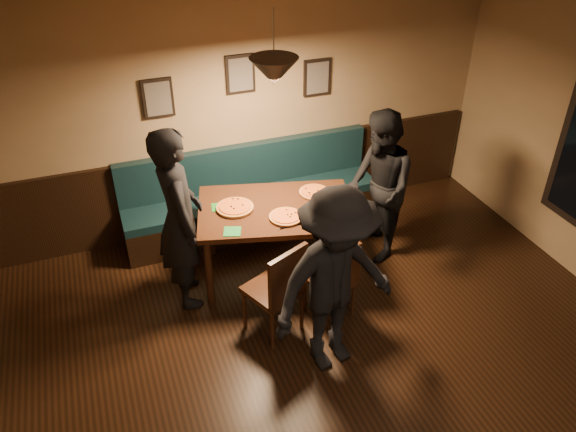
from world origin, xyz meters
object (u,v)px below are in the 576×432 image
object	(u,v)px
diner_front	(335,283)
tabasco_bottle	(329,194)
dining_table	(276,241)
chair_near_right	(330,278)
chair_near_left	(273,288)
diner_right	(379,187)
soda_glass	(345,203)
booth_bench	(252,194)
diner_left	(180,219)

from	to	relation	value
diner_front	tabasco_bottle	distance (m)	1.40
dining_table	chair_near_right	bearing A→B (deg)	-56.29
chair_near_left	chair_near_right	xyz separation A→B (m)	(0.58, 0.01, -0.06)
diner_right	soda_glass	distance (m)	0.57
booth_bench	diner_right	bearing A→B (deg)	-38.59
chair_near_right	diner_left	world-z (taller)	diner_left
diner_left	soda_glass	xyz separation A→B (m)	(1.62, -0.24, -0.03)
diner_left	tabasco_bottle	size ratio (longest dim) A/B	14.42
diner_left	soda_glass	distance (m)	1.64
dining_table	diner_right	distance (m)	1.24
dining_table	diner_front	size ratio (longest dim) A/B	0.88
booth_bench	dining_table	world-z (taller)	booth_bench
chair_near_right	diner_right	world-z (taller)	diner_right
dining_table	chair_near_right	xyz separation A→B (m)	(0.27, -0.78, 0.03)
chair_near_left	diner_right	world-z (taller)	diner_right
diner_front	booth_bench	bearing A→B (deg)	80.94
dining_table	booth_bench	bearing A→B (deg)	103.91
diner_left	tabasco_bottle	distance (m)	1.54
chair_near_left	tabasco_bottle	size ratio (longest dim) A/B	7.75
chair_near_left	diner_right	size ratio (longest dim) A/B	0.59
dining_table	diner_front	distance (m)	1.42
booth_bench	chair_near_right	world-z (taller)	booth_bench
chair_near_left	chair_near_right	distance (m)	0.59
booth_bench	diner_right	distance (m)	1.51
soda_glass	tabasco_bottle	world-z (taller)	soda_glass
diner_right	tabasco_bottle	world-z (taller)	diner_right
booth_bench	chair_near_left	bearing A→B (deg)	-101.04
chair_near_right	diner_front	bearing A→B (deg)	-125.91
dining_table	chair_near_left	size ratio (longest dim) A/B	1.55
soda_glass	chair_near_right	bearing A→B (deg)	-126.34
diner_left	diner_front	xyz separation A→B (m)	(1.02, -1.31, -0.05)
chair_near_left	chair_near_right	bearing A→B (deg)	-22.86
diner_front	soda_glass	distance (m)	1.22
booth_bench	diner_front	size ratio (longest dim) A/B	1.69
tabasco_bottle	chair_near_right	bearing A→B (deg)	-111.95
chair_near_left	booth_bench	bearing A→B (deg)	54.94
chair_near_right	booth_bench	bearing A→B (deg)	84.40
chair_near_left	dining_table	bearing A→B (deg)	44.33
diner_right	diner_front	bearing A→B (deg)	-30.28
diner_front	tabasco_bottle	size ratio (longest dim) A/B	13.59
chair_near_left	soda_glass	xyz separation A→B (m)	(0.96, 0.52, 0.40)
diner_right	diner_front	world-z (taller)	diner_front
tabasco_bottle	diner_right	bearing A→B (deg)	1.17
chair_near_right	diner_left	size ratio (longest dim) A/B	0.47
booth_bench	diner_left	size ratio (longest dim) A/B	1.59
dining_table	chair_near_left	xyz separation A→B (m)	(-0.31, -0.79, 0.09)
chair_near_right	diner_front	world-z (taller)	diner_front
chair_near_left	diner_front	world-z (taller)	diner_front
booth_bench	diner_right	size ratio (longest dim) A/B	1.76
chair_near_left	diner_right	bearing A→B (deg)	3.32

